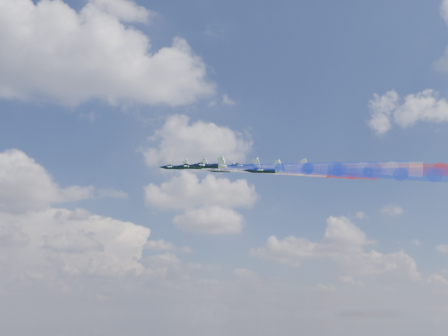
{
  "coord_description": "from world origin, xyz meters",
  "views": [
    {
      "loc": [
        -52.91,
        -135.47,
        123.23
      ],
      "look_at": [
        -22.75,
        15.34,
        169.72
      ],
      "focal_mm": 38.85,
      "sensor_mm": 36.0,
      "label": 1
    }
  ],
  "objects": [
    {
      "name": "jet_inner_right",
      "position": [
        -21.26,
        27.05,
        172.43
      ],
      "size": [
        17.1,
        16.92,
        8.08
      ],
      "primitive_type": null,
      "rotation": [
        0.16,
        -0.26,
        0.86
      ],
      "color": "black"
    },
    {
      "name": "jet_lead",
      "position": [
        -37.89,
        27.76,
        172.73
      ],
      "size": [
        17.1,
        16.92,
        8.08
      ],
      "primitive_type": null,
      "rotation": [
        0.16,
        -0.26,
        0.86
      ],
      "color": "black"
    },
    {
      "name": "trail_rear_right",
      "position": [
        23.2,
        -5.27,
        166.16
      ],
      "size": [
        40.51,
        34.04,
        12.69
      ],
      "primitive_type": null,
      "rotation": [
        0.16,
        -0.26,
        0.86
      ],
      "color": "red"
    },
    {
      "name": "trail_rear_left",
      "position": [
        8.54,
        -22.64,
        158.94
      ],
      "size": [
        40.51,
        34.04,
        12.69
      ],
      "primitive_type": null,
      "rotation": [
        0.16,
        -0.26,
        0.86
      ],
      "color": "#1B35E5"
    },
    {
      "name": "trail_outer_right",
      "position": [
        19.55,
        11.27,
        170.96
      ],
      "size": [
        40.51,
        34.04,
        12.69
      ],
      "primitive_type": null,
      "rotation": [
        0.16,
        -0.26,
        0.86
      ],
      "color": "red"
    },
    {
      "name": "trail_outer_left",
      "position": [
        -8.23,
        -22.93,
        159.34
      ],
      "size": [
        40.51,
        34.04,
        12.69
      ],
      "primitive_type": null,
      "rotation": [
        0.16,
        -0.26,
        0.86
      ],
      "color": "#1B35E5"
    },
    {
      "name": "jet_rear_right",
      "position": [
        -0.13,
        13.05,
        170.73
      ],
      "size": [
        17.1,
        16.92,
        8.08
      ],
      "primitive_type": null,
      "rotation": [
        0.16,
        -0.26,
        0.86
      ],
      "color": "black"
    },
    {
      "name": "trail_lead",
      "position": [
        -14.57,
        9.44,
        168.16
      ],
      "size": [
        40.51,
        34.04,
        12.69
      ],
      "primitive_type": null,
      "rotation": [
        0.16,
        -0.26,
        0.86
      ],
      "color": "white"
    },
    {
      "name": "jet_outer_right",
      "position": [
        -3.77,
        29.6,
        175.53
      ],
      "size": [
        17.1,
        16.92,
        8.08
      ],
      "primitive_type": null,
      "rotation": [
        0.16,
        -0.26,
        0.86
      ],
      "color": "black"
    },
    {
      "name": "jet_center_third",
      "position": [
        -17.06,
        11.03,
        169.35
      ],
      "size": [
        17.1,
        16.92,
        8.08
      ],
      "primitive_type": null,
      "rotation": [
        0.16,
        -0.26,
        0.86
      ],
      "color": "black"
    },
    {
      "name": "trail_inner_left",
      "position": [
        -10.5,
        -6.52,
        163.81
      ],
      "size": [
        40.51,
        34.04,
        12.69
      ],
      "primitive_type": null,
      "rotation": [
        0.16,
        -0.26,
        0.86
      ],
      "color": "#1B35E5"
    },
    {
      "name": "jet_outer_left",
      "position": [
        -31.55,
        -4.61,
        163.91
      ],
      "size": [
        17.1,
        16.92,
        8.08
      ],
      "primitive_type": null,
      "rotation": [
        0.16,
        -0.26,
        0.86
      ],
      "color": "black"
    },
    {
      "name": "jet_rear_left",
      "position": [
        -14.78,
        -4.32,
        163.51
      ],
      "size": [
        17.1,
        16.92,
        8.08
      ],
      "primitive_type": null,
      "rotation": [
        0.16,
        -0.26,
        0.86
      ],
      "color": "black"
    },
    {
      "name": "jet_inner_left",
      "position": [
        -33.82,
        11.8,
        168.38
      ],
      "size": [
        17.1,
        16.92,
        8.08
      ],
      "primitive_type": null,
      "rotation": [
        0.16,
        -0.26,
        0.86
      ],
      "color": "black"
    },
    {
      "name": "trail_center_third",
      "position": [
        6.26,
        -7.29,
        164.78
      ],
      "size": [
        40.51,
        34.04,
        12.69
      ],
      "primitive_type": null,
      "rotation": [
        0.16,
        -0.26,
        0.86
      ],
      "color": "white"
    },
    {
      "name": "trail_inner_right",
      "position": [
        2.06,
        8.73,
        167.86
      ],
      "size": [
        40.51,
        34.04,
        12.69
      ],
      "primitive_type": null,
      "rotation": [
        0.16,
        -0.26,
        0.86
      ],
      "color": "red"
    }
  ]
}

